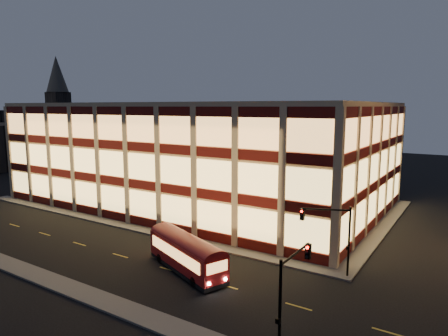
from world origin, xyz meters
The scene contains 10 objects.
ground centered at (0.00, 0.00, 0.00)m, with size 200.00×200.00×0.00m, color black.
sidewalk_office_south centered at (-3.00, 1.00, 0.07)m, with size 54.00×2.00×0.15m, color #514F4C.
sidewalk_office_east centered at (23.00, 17.00, 0.07)m, with size 2.00×30.00×0.15m, color #514F4C.
sidewalk_near centered at (0.00, -13.00, 0.07)m, with size 100.00×2.00×0.15m, color #514F4C.
office_building centered at (-2.91, 16.91, 7.25)m, with size 50.45×30.45×14.50m.
church_tower centered at (-70.00, 40.00, 9.00)m, with size 5.00×5.00×18.00m, color #2D2621.
church_spire centered at (-70.00, 40.00, 23.00)m, with size 6.00×6.00×10.00m, color #4C473F.
traffic_signal_far centered at (22.21, 0.24, 4.11)m, with size 3.79×1.87×6.00m.
traffic_signal_near centered at (23.50, -11.03, 4.13)m, with size 0.32×4.45×6.00m.
trolley_bus centered at (11.53, -5.42, 1.76)m, with size 9.56×5.73×3.18m.
Camera 1 is at (31.85, -31.02, 14.03)m, focal length 32.00 mm.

